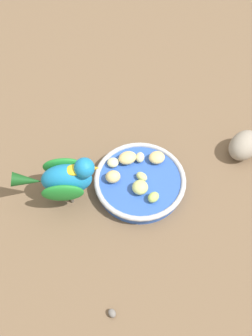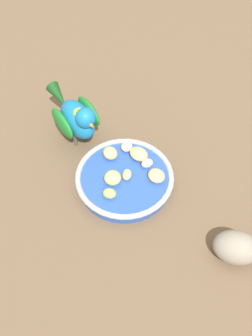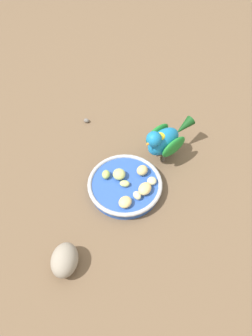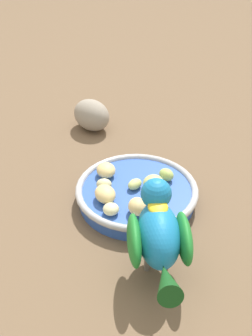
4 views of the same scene
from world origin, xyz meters
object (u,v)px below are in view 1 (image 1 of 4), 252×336
Objects in this scene: apple_piece_7 at (140,157)px; rock_large at (244,145)px; apple_piece_6 at (113,163)px; parrot at (65,178)px; apple_piece_5 at (153,197)px; apple_piece_0 at (127,158)px; apple_piece_1 at (142,177)px; feeding_bowl at (140,182)px; pebble_0 at (112,313)px; apple_piece_3 at (140,187)px; apple_piece_4 at (157,157)px; apple_piece_2 at (113,177)px.

rock_large is at bearing -169.81° from apple_piece_7.
parrot is at bearing 35.99° from apple_piece_6.
apple_piece_7 is at bearing -74.23° from apple_piece_5.
apple_piece_1 is at bearing 124.91° from apple_piece_0.
feeding_bowl is 0.28m from pebble_0.
feeding_bowl is 0.03m from apple_piece_3.
apple_piece_4 is at bearing -94.71° from apple_piece_5.
apple_piece_0 is 0.06m from apple_piece_4.
apple_piece_4 is 0.20m from rock_large.
apple_piece_5 is at bearing -11.06° from parrot.
apple_piece_1 is 0.74× the size of apple_piece_4.
apple_piece_4 is 0.10m from apple_piece_6.
apple_piece_4 is at bearing -124.81° from feeding_bowl.
apple_piece_0 is at bearing 26.88° from parrot.
apple_piece_2 reaches higher than apple_piece_7.
apple_piece_6 is at bearing 10.94° from rock_large.
apple_piece_5 is at bearing 135.47° from apple_piece_6.
apple_piece_1 and apple_piece_6 have the same top height.
apple_piece_4 is (-0.04, -0.05, 0.02)m from feeding_bowl.
apple_piece_3 reaches higher than apple_piece_7.
apple_piece_5 is (-0.06, 0.10, -0.00)m from apple_piece_0.
apple_piece_5 is at bearing 115.35° from apple_piece_1.
parrot is at bearing 28.39° from apple_piece_7.
apple_piece_0 is 0.03m from apple_piece_6.
apple_piece_2 is 0.06m from apple_piece_3.
apple_piece_2 is (0.06, 0.00, 0.02)m from feeding_bowl.
apple_piece_4 is at bearing -104.38° from pebble_0.
apple_piece_7 is at bearing -172.19° from apple_piece_0.
apple_piece_5 reaches higher than apple_piece_6.
apple_piece_3 is at bearing 156.64° from apple_piece_2.
feeding_bowl is 5.86× the size of apple_piece_3.
apple_piece_3 reaches higher than apple_piece_0.
apple_piece_0 is at bearing 7.81° from apple_piece_7.
feeding_bowl is at bearing 55.19° from apple_piece_4.
apple_piece_2 reaches higher than apple_piece_6.
apple_piece_5 is at bearing 142.33° from apple_piece_3.
apple_piece_6 is (0.06, -0.04, 0.02)m from feeding_bowl.
pebble_0 is (-0.01, 0.27, -0.03)m from apple_piece_2.
apple_piece_5 is (-0.08, 0.05, -0.00)m from apple_piece_2.
apple_piece_2 is 0.90× the size of apple_piece_4.
apple_piece_5 is at bearing 151.52° from apple_piece_2.
parrot is at bearing -67.03° from pebble_0.
pebble_0 is (0.05, 0.32, -0.03)m from apple_piece_7.
apple_piece_5 reaches higher than apple_piece_1.
pebble_0 is at bearing 86.47° from apple_piece_0.
pebble_0 is at bearing 71.61° from apple_piece_5.
apple_piece_0 is 1.19× the size of apple_piece_3.
apple_piece_2 and apple_piece_3 have the same top height.
apple_piece_0 is 1.54× the size of apple_piece_1.
pebble_0 is (0.08, 0.32, -0.03)m from apple_piece_4.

